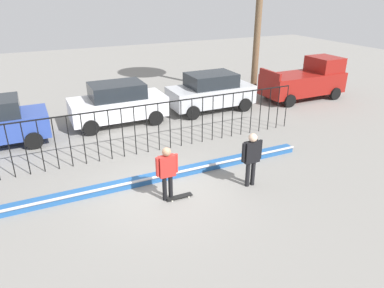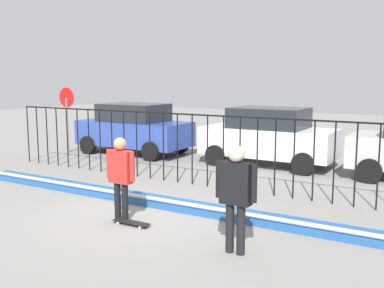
% 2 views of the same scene
% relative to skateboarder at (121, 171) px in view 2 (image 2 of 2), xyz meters
% --- Properties ---
extents(ground_plane, '(60.00, 60.00, 0.00)m').
position_rel_skateboarder_xyz_m(ground_plane, '(0.07, 0.44, -1.02)').
color(ground_plane, gray).
extents(bowl_coping_ledge, '(11.00, 0.40, 0.27)m').
position_rel_skateboarder_xyz_m(bowl_coping_ledge, '(0.07, 1.21, -0.90)').
color(bowl_coping_ledge, '#235699').
rests_on(bowl_coping_ledge, ground).
extents(perimeter_fence, '(14.04, 0.04, 1.91)m').
position_rel_skateboarder_xyz_m(perimeter_fence, '(0.07, 3.43, 0.15)').
color(perimeter_fence, black).
rests_on(perimeter_fence, ground).
extents(skateboarder, '(0.69, 0.26, 1.70)m').
position_rel_skateboarder_xyz_m(skateboarder, '(0.00, 0.00, 0.00)').
color(skateboarder, black).
rests_on(skateboarder, ground).
extents(skateboard, '(0.80, 0.20, 0.07)m').
position_rel_skateboarder_xyz_m(skateboard, '(0.33, -0.11, -0.96)').
color(skateboard, black).
rests_on(skateboard, ground).
extents(camera_operator, '(0.72, 0.27, 1.79)m').
position_rel_skateboarder_xyz_m(camera_operator, '(2.68, -0.35, 0.06)').
color(camera_operator, black).
rests_on(camera_operator, ground).
extents(parked_car_blue, '(4.30, 2.12, 1.90)m').
position_rel_skateboarder_xyz_m(parked_car_blue, '(-4.85, 6.60, -0.05)').
color(parked_car_blue, '#2D479E').
rests_on(parked_car_blue, ground).
extents(parked_car_white, '(4.30, 2.12, 1.90)m').
position_rel_skateboarder_xyz_m(parked_car_white, '(0.37, 7.05, -0.05)').
color(parked_car_white, silver).
rests_on(parked_car_white, ground).
extents(stop_sign, '(0.76, 0.07, 2.50)m').
position_rel_skateboarder_xyz_m(stop_sign, '(-7.19, 5.49, 0.60)').
color(stop_sign, slate).
rests_on(stop_sign, ground).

